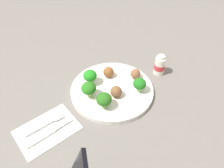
{
  "coord_description": "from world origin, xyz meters",
  "views": [
    {
      "loc": [
        -0.36,
        -0.38,
        0.53
      ],
      "look_at": [
        0.0,
        0.0,
        0.04
      ],
      "focal_mm": 34.61,
      "sensor_mm": 36.0,
      "label": 1
    }
  ],
  "objects_px": {
    "broccoli_floret_near_rim": "(140,84)",
    "meatball_far_rim": "(116,92)",
    "broccoli_floret_mid_right": "(90,76)",
    "yogurt_bottle": "(160,65)",
    "napkin": "(47,130)",
    "plate": "(112,90)",
    "broccoli_floret_far_rim": "(104,100)",
    "knife": "(52,131)",
    "broccoli_floret_front_right": "(89,89)",
    "meatball_mid_right": "(135,74)",
    "meatball_mid_left": "(108,72)",
    "fork": "(46,123)"
  },
  "relations": [
    {
      "from": "meatball_far_rim",
      "to": "fork",
      "type": "bearing_deg",
      "value": 162.96
    },
    {
      "from": "broccoli_floret_front_right",
      "to": "meatball_far_rim",
      "type": "xyz_separation_m",
      "value": [
        0.06,
        -0.06,
        -0.01
      ]
    },
    {
      "from": "napkin",
      "to": "broccoli_floret_front_right",
      "type": "bearing_deg",
      "value": 3.1
    },
    {
      "from": "fork",
      "to": "yogurt_bottle",
      "type": "bearing_deg",
      "value": -10.78
    },
    {
      "from": "meatball_far_rim",
      "to": "meatball_mid_left",
      "type": "distance_m",
      "value": 0.1
    },
    {
      "from": "yogurt_bottle",
      "to": "broccoli_floret_front_right",
      "type": "bearing_deg",
      "value": 164.85
    },
    {
      "from": "napkin",
      "to": "meatball_mid_right",
      "type": "bearing_deg",
      "value": -5.61
    },
    {
      "from": "plate",
      "to": "fork",
      "type": "bearing_deg",
      "value": 171.99
    },
    {
      "from": "meatball_mid_right",
      "to": "meatball_mid_left",
      "type": "height_order",
      "value": "meatball_mid_left"
    },
    {
      "from": "meatball_mid_left",
      "to": "napkin",
      "type": "xyz_separation_m",
      "value": [
        -0.28,
        -0.04,
        -0.03
      ]
    },
    {
      "from": "broccoli_floret_front_right",
      "to": "meatball_mid_right",
      "type": "height_order",
      "value": "broccoli_floret_front_right"
    },
    {
      "from": "broccoli_floret_front_right",
      "to": "meatball_mid_right",
      "type": "bearing_deg",
      "value": -13.69
    },
    {
      "from": "plate",
      "to": "yogurt_bottle",
      "type": "bearing_deg",
      "value": -14.07
    },
    {
      "from": "broccoli_floret_near_rim",
      "to": "plate",
      "type": "bearing_deg",
      "value": 128.42
    },
    {
      "from": "napkin",
      "to": "yogurt_bottle",
      "type": "height_order",
      "value": "yogurt_bottle"
    },
    {
      "from": "broccoli_floret_front_right",
      "to": "yogurt_bottle",
      "type": "relative_size",
      "value": 0.69
    },
    {
      "from": "broccoli_floret_far_rim",
      "to": "meatball_mid_left",
      "type": "height_order",
      "value": "broccoli_floret_far_rim"
    },
    {
      "from": "broccoli_floret_near_rim",
      "to": "fork",
      "type": "bearing_deg",
      "value": 160.39
    },
    {
      "from": "fork",
      "to": "yogurt_bottle",
      "type": "relative_size",
      "value": 1.54
    },
    {
      "from": "broccoli_floret_near_rim",
      "to": "meatball_far_rim",
      "type": "height_order",
      "value": "broccoli_floret_near_rim"
    },
    {
      "from": "broccoli_floret_far_rim",
      "to": "knife",
      "type": "distance_m",
      "value": 0.18
    },
    {
      "from": "plate",
      "to": "broccoli_floret_far_rim",
      "type": "xyz_separation_m",
      "value": [
        -0.07,
        -0.04,
        0.04
      ]
    },
    {
      "from": "broccoli_floret_mid_right",
      "to": "meatball_mid_right",
      "type": "xyz_separation_m",
      "value": [
        0.13,
        -0.09,
        -0.02
      ]
    },
    {
      "from": "broccoli_floret_near_rim",
      "to": "broccoli_floret_far_rim",
      "type": "bearing_deg",
      "value": 167.66
    },
    {
      "from": "broccoli_floret_front_right",
      "to": "broccoli_floret_mid_right",
      "type": "relative_size",
      "value": 1.02
    },
    {
      "from": "plate",
      "to": "meatball_mid_right",
      "type": "bearing_deg",
      "value": -10.29
    },
    {
      "from": "plate",
      "to": "knife",
      "type": "distance_m",
      "value": 0.24
    },
    {
      "from": "knife",
      "to": "meatball_mid_right",
      "type": "bearing_deg",
      "value": -2.59
    },
    {
      "from": "broccoli_floret_front_right",
      "to": "napkin",
      "type": "xyz_separation_m",
      "value": [
        -0.17,
        -0.01,
        -0.05
      ]
    },
    {
      "from": "plate",
      "to": "meatball_mid_right",
      "type": "xyz_separation_m",
      "value": [
        0.1,
        -0.02,
        0.03
      ]
    },
    {
      "from": "broccoli_floret_front_right",
      "to": "yogurt_bottle",
      "type": "height_order",
      "value": "yogurt_bottle"
    },
    {
      "from": "plate",
      "to": "broccoli_floret_near_rim",
      "type": "xyz_separation_m",
      "value": [
        0.06,
        -0.07,
        0.04
      ]
    },
    {
      "from": "meatball_far_rim",
      "to": "broccoli_floret_mid_right",
      "type": "bearing_deg",
      "value": 101.7
    },
    {
      "from": "meatball_far_rim",
      "to": "napkin",
      "type": "xyz_separation_m",
      "value": [
        -0.23,
        0.05,
        -0.03
      ]
    },
    {
      "from": "broccoli_floret_mid_right",
      "to": "meatball_mid_left",
      "type": "xyz_separation_m",
      "value": [
        0.07,
        -0.02,
        -0.01
      ]
    },
    {
      "from": "broccoli_floret_front_right",
      "to": "broccoli_floret_mid_right",
      "type": "xyz_separation_m",
      "value": [
        0.04,
        0.04,
        -0.0
      ]
    },
    {
      "from": "meatball_far_rim",
      "to": "meatball_mid_left",
      "type": "relative_size",
      "value": 1.01
    },
    {
      "from": "meatball_mid_left",
      "to": "napkin",
      "type": "height_order",
      "value": "meatball_mid_left"
    },
    {
      "from": "plate",
      "to": "broccoli_floret_far_rim",
      "type": "bearing_deg",
      "value": -149.96
    },
    {
      "from": "knife",
      "to": "plate",
      "type": "bearing_deg",
      "value": 0.58
    },
    {
      "from": "meatball_mid_left",
      "to": "knife",
      "type": "relative_size",
      "value": 0.26
    },
    {
      "from": "knife",
      "to": "meatball_far_rim",
      "type": "bearing_deg",
      "value": -8.16
    },
    {
      "from": "plate",
      "to": "meatball_mid_right",
      "type": "height_order",
      "value": "meatball_mid_right"
    },
    {
      "from": "yogurt_bottle",
      "to": "meatball_far_rim",
      "type": "bearing_deg",
      "value": 176.12
    },
    {
      "from": "fork",
      "to": "broccoli_floret_front_right",
      "type": "bearing_deg",
      "value": -2.97
    },
    {
      "from": "broccoli_floret_mid_right",
      "to": "broccoli_floret_near_rim",
      "type": "bearing_deg",
      "value": -56.68
    },
    {
      "from": "broccoli_floret_near_rim",
      "to": "napkin",
      "type": "xyz_separation_m",
      "value": [
        -0.3,
        0.09,
        -0.05
      ]
    },
    {
      "from": "broccoli_floret_far_rim",
      "to": "meatball_mid_left",
      "type": "relative_size",
      "value": 1.4
    },
    {
      "from": "broccoli_floret_mid_right",
      "to": "yogurt_bottle",
      "type": "relative_size",
      "value": 0.68
    },
    {
      "from": "broccoli_floret_front_right",
      "to": "meatball_mid_left",
      "type": "distance_m",
      "value": 0.12
    }
  ]
}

